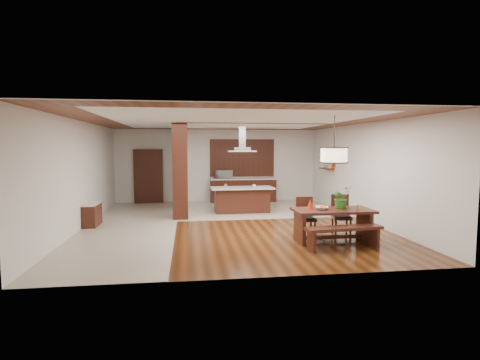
{
  "coord_description": "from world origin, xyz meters",
  "views": [
    {
      "loc": [
        -1.15,
        -10.49,
        2.18
      ],
      "look_at": [
        0.3,
        0.0,
        1.25
      ],
      "focal_mm": 28.0,
      "sensor_mm": 36.0,
      "label": 1
    }
  ],
  "objects": [
    {
      "name": "kitchen_window",
      "position": [
        1.0,
        4.46,
        1.75
      ],
      "size": [
        2.6,
        0.08,
        1.5
      ],
      "primitive_type": "cube",
      "color": "brown",
      "rests_on": "room_shell"
    },
    {
      "name": "microwave",
      "position": [
        0.23,
        4.23,
        1.12
      ],
      "size": [
        0.71,
        0.6,
        0.33
      ],
      "primitive_type": "imported",
      "rotation": [
        0.0,
        0.0,
        0.4
      ],
      "color": "silver",
      "rests_on": "rear_counter"
    },
    {
      "name": "hallway_console",
      "position": [
        -3.81,
        0.2,
        0.32
      ],
      "size": [
        0.37,
        0.88,
        0.63
      ],
      "primitive_type": "cube",
      "color": "black",
      "rests_on": "ground"
    },
    {
      "name": "range_hood",
      "position": [
        0.61,
        1.78,
        2.46
      ],
      "size": [
        0.9,
        0.55,
        0.87
      ],
      "primitive_type": null,
      "color": "silver",
      "rests_on": "room_shell"
    },
    {
      "name": "shelf_upper",
      "position": [
        3.87,
        2.6,
        1.8
      ],
      "size": [
        0.26,
        0.9,
        0.04
      ],
      "primitive_type": "cube",
      "color": "black",
      "rests_on": "room_shell"
    },
    {
      "name": "tile_kitchen",
      "position": [
        1.25,
        2.5,
        0.01
      ],
      "size": [
        5.5,
        4.0,
        0.01
      ],
      "primitive_type": "cube",
      "color": "#B9AB9A",
      "rests_on": "ground"
    },
    {
      "name": "dining_chair_left",
      "position": [
        1.69,
        -1.77,
        0.48
      ],
      "size": [
        0.43,
        0.43,
        0.95
      ],
      "primitive_type": null,
      "rotation": [
        0.0,
        0.0,
        -0.03
      ],
      "color": "black",
      "rests_on": "ground"
    },
    {
      "name": "kitchen_island",
      "position": [
        0.61,
        1.77,
        0.44
      ],
      "size": [
        2.08,
        0.93,
        0.85
      ],
      "rotation": [
        0.0,
        0.0,
        0.01
      ],
      "color": "black",
      "rests_on": "ground"
    },
    {
      "name": "pendant_lantern",
      "position": [
        2.14,
        -2.33,
        2.25
      ],
      "size": [
        0.64,
        0.64,
        1.31
      ],
      "primitive_type": null,
      "color": "#F3E8BA",
      "rests_on": "room_shell"
    },
    {
      "name": "room_shell",
      "position": [
        0.0,
        0.0,
        2.06
      ],
      "size": [
        9.0,
        9.04,
        2.92
      ],
      "color": "#361A09",
      "rests_on": "ground"
    },
    {
      "name": "dining_bench",
      "position": [
        2.14,
        -2.98,
        0.24
      ],
      "size": [
        1.74,
        0.57,
        0.48
      ],
      "primitive_type": null,
      "rotation": [
        0.0,
        0.0,
        0.11
      ],
      "color": "black",
      "rests_on": "ground"
    },
    {
      "name": "dining_table",
      "position": [
        2.14,
        -2.33,
        0.55
      ],
      "size": [
        1.81,
        0.91,
        0.75
      ],
      "rotation": [
        0.0,
        0.0,
        -0.0
      ],
      "color": "black",
      "rests_on": "ground"
    },
    {
      "name": "soffit_band",
      "position": [
        0.0,
        0.0,
        2.88
      ],
      "size": [
        8.0,
        9.0,
        0.02
      ],
      "primitive_type": "cube",
      "color": "#441F11",
      "rests_on": "room_shell"
    },
    {
      "name": "tile_hallway",
      "position": [
        -2.75,
        0.0,
        0.01
      ],
      "size": [
        2.5,
        9.0,
        0.01
      ],
      "primitive_type": "cube",
      "color": "#B9AB9A",
      "rests_on": "ground"
    },
    {
      "name": "island_cup",
      "position": [
        1.01,
        1.7,
        0.9
      ],
      "size": [
        0.15,
        0.15,
        0.09
      ],
      "primitive_type": "imported",
      "rotation": [
        0.0,
        0.0,
        0.4
      ],
      "color": "silver",
      "rests_on": "kitchen_island"
    },
    {
      "name": "rear_counter",
      "position": [
        1.0,
        4.2,
        0.48
      ],
      "size": [
        2.6,
        0.62,
        0.95
      ],
      "color": "black",
      "rests_on": "ground"
    },
    {
      "name": "napkin_cone",
      "position": [
        1.62,
        -2.26,
        0.87
      ],
      "size": [
        0.16,
        0.16,
        0.24
      ],
      "primitive_type": "cone",
      "rotation": [
        0.0,
        0.0,
        -0.08
      ],
      "color": "red",
      "rests_on": "dining_table"
    },
    {
      "name": "partition_stub",
      "position": [
        -1.4,
        3.3,
        1.45
      ],
      "size": [
        0.18,
        2.4,
        2.9
      ],
      "primitive_type": "cube",
      "color": "silver",
      "rests_on": "ground"
    },
    {
      "name": "gold_ornament",
      "position": [
        2.73,
        -2.39,
        0.8
      ],
      "size": [
        0.07,
        0.07,
        0.1
      ],
      "primitive_type": "cylinder",
      "rotation": [
        0.0,
        0.0,
        0.01
      ],
      "color": "gold",
      "rests_on": "dining_table"
    },
    {
      "name": "partition_pier",
      "position": [
        -1.4,
        1.2,
        1.45
      ],
      "size": [
        0.45,
        1.0,
        2.9
      ],
      "primitive_type": "cube",
      "color": "black",
      "rests_on": "ground"
    },
    {
      "name": "hallway_doorway",
      "position": [
        -2.7,
        4.4,
        1.05
      ],
      "size": [
        1.1,
        0.2,
        2.1
      ],
      "primitive_type": "cube",
      "color": "black",
      "rests_on": "ground"
    },
    {
      "name": "foliage_plant",
      "position": [
        2.37,
        -2.24,
        1.01
      ],
      "size": [
        0.57,
        0.54,
        0.51
      ],
      "primitive_type": "imported",
      "rotation": [
        0.0,
        0.0,
        0.37
      ],
      "color": "#2D6F25",
      "rests_on": "dining_table"
    },
    {
      "name": "fruit_bowl",
      "position": [
        1.87,
        -2.36,
        0.79
      ],
      "size": [
        0.36,
        0.36,
        0.07
      ],
      "primitive_type": "imported",
      "rotation": [
        0.0,
        0.0,
        -0.29
      ],
      "color": "beige",
      "rests_on": "dining_table"
    },
    {
      "name": "dining_chair_right",
      "position": [
        2.6,
        -1.77,
        0.5
      ],
      "size": [
        0.5,
        0.5,
        1.0
      ],
      "primitive_type": null,
      "rotation": [
        0.0,
        0.0,
        -0.16
      ],
      "color": "black",
      "rests_on": "ground"
    },
    {
      "name": "shelf_lower",
      "position": [
        3.87,
        2.6,
        1.4
      ],
      "size": [
        0.26,
        0.9,
        0.04
      ],
      "primitive_type": "cube",
      "color": "black",
      "rests_on": "room_shell"
    }
  ]
}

